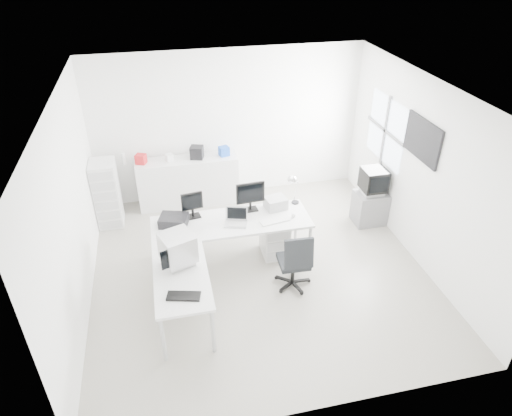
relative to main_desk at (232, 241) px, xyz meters
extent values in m
cube|color=beige|center=(0.36, -0.31, -0.38)|extent=(5.00, 5.00, 0.01)
cube|color=white|center=(0.36, -0.31, 2.42)|extent=(5.00, 5.00, 0.01)
cube|color=white|center=(0.36, 2.19, 1.02)|extent=(5.00, 0.02, 2.80)
cube|color=white|center=(-2.14, -0.31, 1.02)|extent=(0.02, 5.00, 2.80)
cube|color=white|center=(2.86, -0.31, 1.02)|extent=(0.02, 5.00, 2.80)
cube|color=silver|center=(0.70, 0.05, -0.08)|extent=(0.40, 0.50, 0.60)
cube|color=black|center=(-0.85, 0.10, 0.45)|extent=(0.48, 0.42, 0.14)
cube|color=silver|center=(0.65, -0.15, 0.38)|extent=(0.48, 0.23, 0.02)
sphere|color=silver|center=(0.95, -0.10, 0.41)|extent=(0.07, 0.07, 0.07)
cube|color=#B1B1B1|center=(0.75, 0.22, 0.47)|extent=(0.36, 0.32, 0.18)
cube|color=black|center=(-0.85, -1.50, 0.39)|extent=(0.43, 0.26, 0.03)
cube|color=slate|center=(2.58, 0.57, -0.08)|extent=(0.54, 0.44, 0.59)
cube|color=silver|center=(-0.49, 1.93, 0.09)|extent=(1.85, 0.46, 0.93)
cube|color=red|center=(-1.29, 1.93, 0.64)|extent=(0.22, 0.21, 0.17)
cube|color=silver|center=(-0.79, 1.93, 0.62)|extent=(0.16, 0.15, 0.13)
cube|color=black|center=(-0.29, 1.93, 0.67)|extent=(0.28, 0.26, 0.23)
cube|color=blue|center=(0.21, 1.93, 0.64)|extent=(0.21, 0.19, 0.17)
cylinder|color=silver|center=(-1.59, 1.97, 0.66)|extent=(0.07, 0.07, 0.22)
cube|color=silver|center=(-1.92, 1.55, 0.22)|extent=(0.42, 0.50, 1.20)
camera|label=1|loc=(-0.90, -5.69, 4.20)|focal=32.00mm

